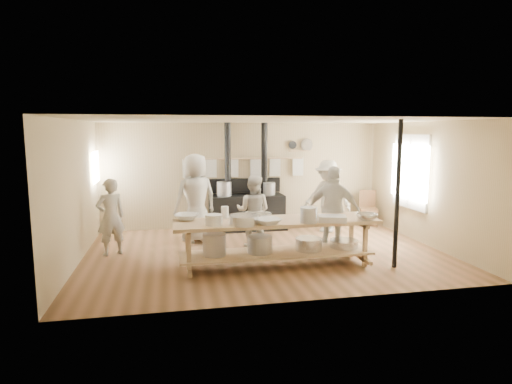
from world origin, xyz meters
TOP-DOWN VIEW (x-y plane):
  - ground at (0.00, 0.00)m, footprint 7.00×7.00m
  - room_shell at (0.00, 0.00)m, footprint 7.00×7.00m
  - window_right at (3.47, 0.60)m, footprint 0.09×1.50m
  - left_opening at (-3.45, 2.00)m, footprint 0.00×0.90m
  - stove at (-0.01, 2.12)m, footprint 1.90×0.75m
  - towel_rail at (0.00, 2.40)m, footprint 3.00×0.04m
  - back_wall_shelf at (1.46, 2.43)m, footprint 0.63×0.14m
  - prep_table at (-0.01, -0.90)m, footprint 3.60×0.90m
  - support_post at (2.05, -1.35)m, footprint 0.08×0.08m
  - cook_far_left at (-2.97, 0.44)m, footprint 0.65×0.56m
  - cook_left at (-0.15, 0.49)m, footprint 0.91×0.83m
  - cook_center at (-1.29, 1.14)m, footprint 1.09×0.90m
  - cook_right at (1.27, -0.38)m, footprint 1.09×0.90m
  - cook_by_window at (1.85, 1.47)m, footprint 1.27×1.18m
  - chair at (3.15, 1.97)m, footprint 0.51×0.51m
  - bowl_white_a at (-1.55, -0.57)m, footprint 0.51×0.51m
  - bowl_steel_a at (-0.25, -0.82)m, footprint 0.50×0.50m
  - bowl_white_b at (-0.23, -1.23)m, footprint 0.55×0.55m
  - bowl_steel_b at (1.55, -1.23)m, footprint 0.39×0.39m
  - roasting_pan at (0.91, -1.23)m, footprint 0.54×0.44m
  - mixing_bowl_large at (-0.64, -1.17)m, footprint 0.66×0.66m
  - bucket_galv at (0.48, -1.23)m, footprint 0.38×0.38m
  - deep_bowl_enamel at (-1.13, -1.12)m, footprint 0.31×0.31m
  - pitcher at (-0.87, -0.57)m, footprint 0.15×0.15m

SIDE VIEW (x-z plane):
  - ground at x=0.00m, z-range 0.00..0.00m
  - chair at x=3.15m, z-range -0.18..0.70m
  - prep_table at x=-0.01m, z-range 0.10..0.95m
  - stove at x=-0.01m, z-range -0.78..1.82m
  - cook_left at x=-0.15m, z-range 0.00..1.50m
  - cook_far_left at x=-2.97m, z-range 0.00..1.50m
  - cook_by_window at x=1.85m, z-range 0.00..1.72m
  - cook_right at x=1.27m, z-range 0.00..1.73m
  - bowl_white_a at x=-1.55m, z-range 0.85..0.95m
  - bowl_white_b at x=-0.23m, z-range 0.85..0.95m
  - roasting_pan at x=0.91m, z-range 0.85..0.95m
  - bowl_steel_a at x=-0.25m, z-range 0.85..0.96m
  - bowl_steel_b at x=1.55m, z-range 0.85..0.97m
  - mixing_bowl_large at x=-0.64m, z-range 0.85..1.01m
  - deep_bowl_enamel at x=-1.13m, z-range 0.85..1.03m
  - pitcher at x=-0.87m, z-range 0.85..1.06m
  - cook_center at x=-1.29m, z-range 0.00..1.93m
  - bucket_galv at x=0.48m, z-range 0.85..1.12m
  - support_post at x=2.05m, z-range 0.00..2.60m
  - window_right at x=3.47m, z-range 0.67..2.33m
  - towel_rail at x=0.00m, z-range 1.33..1.80m
  - left_opening at x=-3.45m, z-range 1.15..2.05m
  - room_shell at x=0.00m, z-range -1.88..5.12m
  - back_wall_shelf at x=1.46m, z-range 1.84..2.17m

